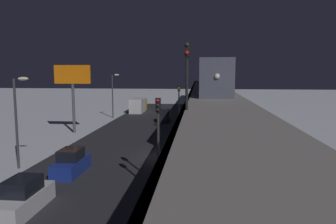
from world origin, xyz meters
The scene contains 15 objects.
ground_plane centered at (0.00, 0.00, 0.00)m, with size 240.00×240.00×0.00m, color silver.
avenue_asphalt centered at (4.83, 0.00, 0.00)m, with size 11.00×100.73×0.01m, color #28282D.
elevated_railway centered at (-5.22, 0.00, 5.01)m, with size 5.00×100.73×5.82m.
subway_train centered at (-5.31, -33.57, 7.60)m, with size 2.94×74.07×3.40m.
rail_signal centered at (-3.15, 11.15, 8.55)m, with size 0.36×0.41×4.00m.
sedan_black centered at (1.63, -21.42, 0.78)m, with size 1.91×4.12×1.97m.
sedan_white centered at (6.23, 12.98, 0.80)m, with size 1.80×4.60×1.97m.
sedan_blue centered at (6.23, 5.83, 0.80)m, with size 1.80×4.36×1.97m.
box_truck centered at (8.23, -33.66, 1.35)m, with size 2.40×7.40×2.80m.
traffic_light_near centered at (-1.27, 9.71, 4.20)m, with size 0.32×0.44×6.40m.
traffic_light_mid centered at (-1.27, -11.70, 4.20)m, with size 0.32×0.44×6.40m.
traffic_light_far centered at (-1.27, -33.12, 4.20)m, with size 0.32×0.44×6.40m.
commercial_billboard centered at (12.54, -10.83, 6.83)m, with size 4.80×0.36×8.90m.
street_lamp_near centered at (10.90, 5.00, 4.81)m, with size 1.35×0.44×7.65m.
street_lamp_far centered at (10.90, -25.00, 4.81)m, with size 1.35×0.44×7.65m.
Camera 1 is at (-3.86, 30.05, 8.08)m, focal length 34.63 mm.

